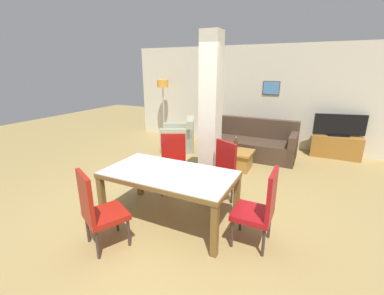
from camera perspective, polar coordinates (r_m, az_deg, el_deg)
The scene contains 15 objects.
ground_plane at distance 3.92m, azimuth -4.87°, elevation -15.49°, with size 18.00×18.00×0.00m, color #9E854C.
back_wall at distance 7.45m, azimuth 12.80°, elevation 11.02°, with size 7.20×0.09×2.70m.
divider_pillar at distance 4.52m, azimuth 4.12°, elevation 7.48°, with size 0.32×0.33×2.70m.
dining_table at distance 3.63m, azimuth -5.12°, elevation -7.47°, with size 1.82×0.97×0.74m.
dining_chair_far_left at distance 4.57m, azimuth -4.17°, elevation -3.10°, with size 0.62×0.62×1.00m.
dining_chair_head_right at distance 3.26m, azimuth 14.92°, elevation -12.62°, with size 0.46×0.46×1.00m.
dining_chair_near_left at distance 3.31m, azimuth -20.18°, elevation -12.65°, with size 0.62×0.62×1.00m.
dining_chair_far_right at distance 4.17m, azimuth 6.22°, elevation -5.23°, with size 0.62×0.62×1.00m.
sofa at distance 6.56m, azimuth 13.02°, elevation 0.78°, with size 2.11×0.93×0.90m.
armchair at distance 6.89m, azimuth -2.80°, elevation 1.97°, with size 1.13×1.13×0.84m.
coffee_table at distance 5.66m, azimuth 10.19°, elevation -2.68°, with size 0.60×0.59×0.41m.
bottle at distance 5.73m, azimuth 9.71°, elevation 0.73°, with size 0.08×0.08×0.26m.
tv_stand at distance 7.19m, azimuth 29.33°, elevation 0.18°, with size 1.11×0.40×0.54m.
tv_screen at distance 7.08m, azimuth 29.95°, elevation 4.25°, with size 1.13×0.30×0.53m.
floor_lamp at distance 8.01m, azimuth -6.49°, elevation 12.79°, with size 0.34×0.34×1.77m.
Camera 1 is at (1.73, -2.80, 2.12)m, focal length 24.00 mm.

